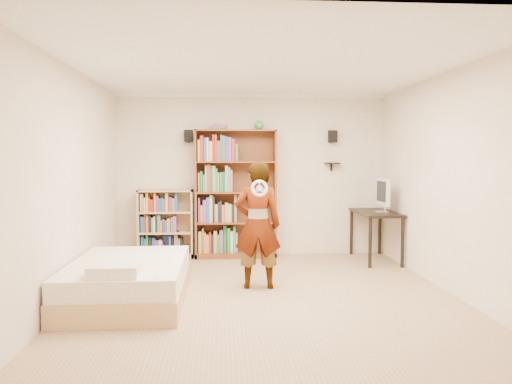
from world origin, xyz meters
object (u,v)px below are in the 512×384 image
at_px(tall_bookshelf, 236,194).
at_px(computer_desk, 375,236).
at_px(person, 258,225).
at_px(daybed, 128,276).
at_px(low_bookshelf, 166,224).

bearing_deg(tall_bookshelf, computer_desk, -11.10).
bearing_deg(person, computer_desk, -139.04).
distance_m(tall_bookshelf, daybed, 2.88).
bearing_deg(low_bookshelf, person, -55.74).
xyz_separation_m(tall_bookshelf, person, (0.22, -1.98, -0.25)).
relative_size(tall_bookshelf, person, 1.31).
bearing_deg(low_bookshelf, daybed, -93.69).
height_order(low_bookshelf, computer_desk, low_bookshelf).
xyz_separation_m(computer_desk, daybed, (-3.53, -2.02, -0.10)).
relative_size(daybed, person, 1.23).
distance_m(low_bookshelf, person, 2.44).
distance_m(low_bookshelf, daybed, 2.50).
xyz_separation_m(computer_desk, person, (-2.01, -1.54, 0.41)).
bearing_deg(person, low_bookshelf, -52.36).
bearing_deg(computer_desk, person, -142.42).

